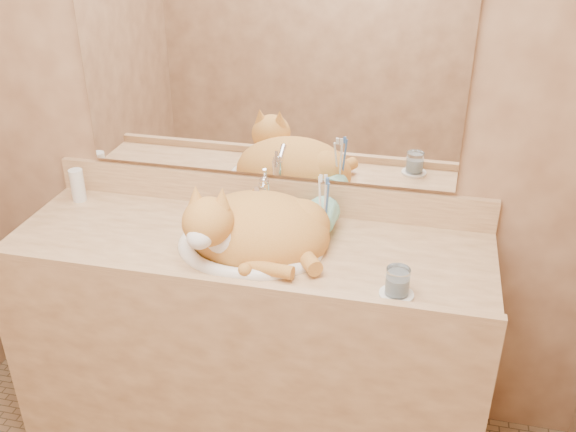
% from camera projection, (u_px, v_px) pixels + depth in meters
% --- Properties ---
extents(wall_back, '(2.40, 0.02, 2.50)m').
position_uv_depth(wall_back, '(266.00, 101.00, 2.15)').
color(wall_back, brown).
rests_on(wall_back, ground).
extents(vanity_counter, '(1.60, 0.55, 0.85)m').
position_uv_depth(vanity_counter, '(250.00, 346.00, 2.30)').
color(vanity_counter, '#9A6C45').
rests_on(vanity_counter, floor).
extents(mirror, '(1.30, 0.02, 0.80)m').
position_uv_depth(mirror, '(265.00, 60.00, 2.07)').
color(mirror, white).
rests_on(mirror, wall_back).
extents(sink_basin, '(0.48, 0.41, 0.15)m').
position_uv_depth(sink_basin, '(250.00, 228.00, 2.05)').
color(sink_basin, white).
rests_on(sink_basin, vanity_counter).
extents(faucet, '(0.06, 0.13, 0.18)m').
position_uv_depth(faucet, '(264.00, 198.00, 2.19)').
color(faucet, white).
rests_on(faucet, vanity_counter).
extents(cat, '(0.49, 0.41, 0.25)m').
position_uv_depth(cat, '(253.00, 227.00, 2.04)').
color(cat, '#BC742B').
rests_on(cat, sink_basin).
extents(soap_dispenser, '(0.08, 0.08, 0.16)m').
position_uv_depth(soap_dispenser, '(309.00, 214.00, 2.11)').
color(soap_dispenser, '#7BC5AD').
rests_on(soap_dispenser, vanity_counter).
extents(toothbrush_cup, '(0.13, 0.13, 0.11)m').
position_uv_depth(toothbrush_cup, '(323.00, 226.00, 2.10)').
color(toothbrush_cup, '#7BC5AD').
rests_on(toothbrush_cup, vanity_counter).
extents(toothbrushes, '(0.04, 0.04, 0.24)m').
position_uv_depth(toothbrushes, '(324.00, 203.00, 2.06)').
color(toothbrushes, silver).
rests_on(toothbrushes, toothbrush_cup).
extents(saucer, '(0.10, 0.10, 0.01)m').
position_uv_depth(saucer, '(396.00, 295.00, 1.84)').
color(saucer, white).
rests_on(saucer, vanity_counter).
extents(water_glass, '(0.07, 0.07, 0.08)m').
position_uv_depth(water_glass, '(398.00, 281.00, 1.82)').
color(water_glass, silver).
rests_on(water_glass, saucer).
extents(lotion_bottle, '(0.05, 0.05, 0.12)m').
position_uv_depth(lotion_bottle, '(78.00, 185.00, 2.36)').
color(lotion_bottle, silver).
rests_on(lotion_bottle, vanity_counter).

